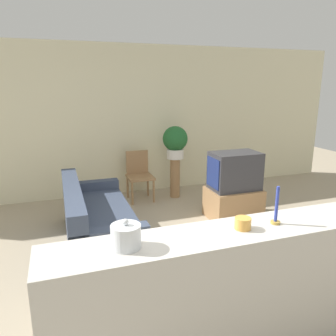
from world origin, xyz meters
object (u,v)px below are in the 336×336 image
at_px(television, 234,171).
at_px(potted_plant, 175,141).
at_px(couch, 96,223).
at_px(decorative_bowl, 126,236).
at_px(wooden_chair, 139,173).

height_order(television, potted_plant, potted_plant).
distance_m(couch, decorative_bowl, 2.20).
relative_size(television, potted_plant, 1.26).
xyz_separation_m(wooden_chair, decorative_bowl, (-0.96, -3.57, 0.59)).
xyz_separation_m(couch, wooden_chair, (0.94, 1.51, 0.19)).
distance_m(wooden_chair, decorative_bowl, 3.74).
bearing_deg(television, couch, -174.16).
relative_size(couch, wooden_chair, 2.23).
distance_m(potted_plant, decorative_bowl, 3.82).
bearing_deg(potted_plant, decorative_bowl, -114.86).
bearing_deg(couch, decorative_bowl, -90.70).
xyz_separation_m(television, decorative_bowl, (-2.12, -2.27, 0.32)).
distance_m(television, decorative_bowl, 3.12).
height_order(couch, decorative_bowl, decorative_bowl).
distance_m(television, potted_plant, 1.33).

